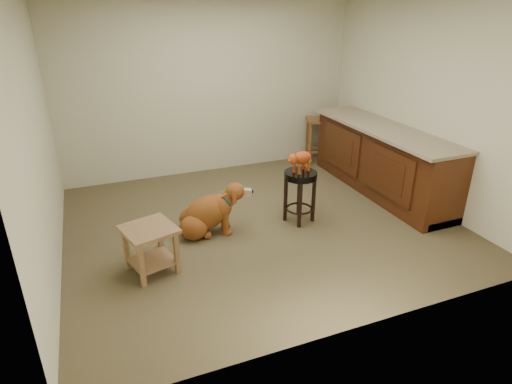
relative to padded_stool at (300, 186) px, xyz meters
name	(u,v)px	position (x,y,z in m)	size (l,w,h in m)	color
floor	(261,223)	(-0.47, 0.11, -0.46)	(4.50, 4.00, 0.01)	brown
room_shell	(261,84)	(-0.47, 0.11, 1.22)	(4.54, 4.04, 2.62)	beige
cabinet_run	(381,162)	(1.48, 0.41, -0.02)	(0.70, 2.56, 0.94)	#48220C
padded_stool	(300,186)	(0.00, 0.00, 0.00)	(0.42, 0.42, 0.64)	black
wood_stool	(318,140)	(1.27, 1.81, -0.07)	(0.52, 0.52, 0.74)	brown
side_table	(150,243)	(-1.85, -0.44, -0.13)	(0.58, 0.58, 0.49)	olive
golden_retriever	(207,214)	(-1.13, 0.12, -0.21)	(1.00, 0.56, 0.65)	brown
tabby_kitten	(301,159)	(-0.01, 0.00, 0.35)	(0.44, 0.30, 0.31)	#A93A10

